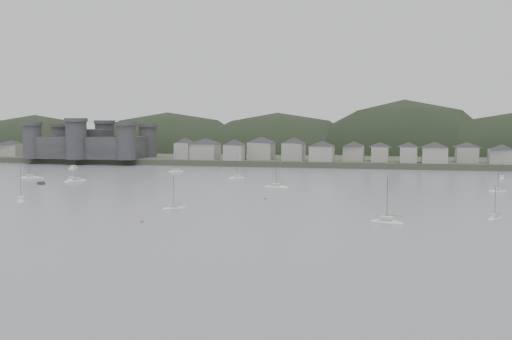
# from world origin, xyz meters

# --- Properties ---
(ground) EXTENTS (900.00, 900.00, 0.00)m
(ground) POSITION_xyz_m (0.00, 0.00, 0.00)
(ground) COLOR slate
(ground) RESTS_ON ground
(far_shore_land) EXTENTS (900.00, 250.00, 3.00)m
(far_shore_land) POSITION_xyz_m (0.00, 295.00, 1.50)
(far_shore_land) COLOR #383D2D
(far_shore_land) RESTS_ON ground
(forested_ridge) EXTENTS (851.55, 103.94, 102.57)m
(forested_ridge) POSITION_xyz_m (4.83, 269.40, -11.28)
(forested_ridge) COLOR black
(forested_ridge) RESTS_ON ground
(castle) EXTENTS (66.00, 43.00, 20.00)m
(castle) POSITION_xyz_m (-120.00, 179.80, 10.96)
(castle) COLOR #333336
(castle) RESTS_ON far_shore_land
(waterfront_town) EXTENTS (451.48, 28.46, 12.92)m
(waterfront_town) POSITION_xyz_m (50.59, 183.34, 8.66)
(waterfront_town) COLOR gray
(waterfront_town) RESTS_ON far_shore_land
(sailboat_lead) EXTENTS (7.50, 6.62, 10.44)m
(sailboat_lead) POSITION_xyz_m (-15.39, 106.13, 0.18)
(sailboat_lead) COLOR silver
(sailboat_lead) RESTS_ON ground
(moored_fleet) EXTENTS (264.36, 160.75, 13.48)m
(moored_fleet) POSITION_xyz_m (-16.09, 70.81, 0.18)
(moored_fleet) COLOR silver
(moored_fleet) RESTS_ON ground
(motor_launch_far) EXTENTS (7.64, 8.55, 4.02)m
(motor_launch_far) POSITION_xyz_m (-79.66, 68.52, 0.29)
(motor_launch_far) COLOR black
(motor_launch_far) RESTS_ON ground
(mooring_buoys) EXTENTS (173.85, 124.77, 0.70)m
(mooring_buoys) POSITION_xyz_m (4.89, 54.37, 0.15)
(mooring_buoys) COLOR #C26140
(mooring_buoys) RESTS_ON ground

